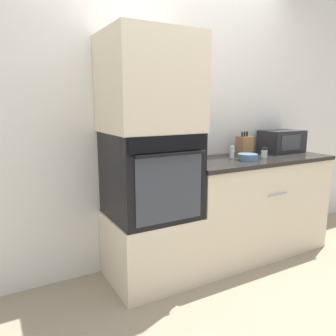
{
  "coord_description": "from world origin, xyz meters",
  "views": [
    {
      "loc": [
        -1.4,
        -1.89,
        1.38
      ],
      "look_at": [
        -0.22,
        0.21,
        0.91
      ],
      "focal_mm": 35.0,
      "sensor_mm": 36.0,
      "label": 1
    }
  ],
  "objects": [
    {
      "name": "microwave",
      "position": [
        1.21,
        0.42,
        1.02
      ],
      "size": [
        0.42,
        0.28,
        0.22
      ],
      "color": "#232326",
      "rests_on": "counter_unit"
    },
    {
      "name": "wall_oven",
      "position": [
        -0.33,
        0.3,
        0.86
      ],
      "size": [
        0.63,
        0.64,
        0.64
      ],
      "color": "black",
      "rests_on": "oven_cabinet_base"
    },
    {
      "name": "condiment_jar_mid",
      "position": [
        0.77,
        0.22,
        0.96
      ],
      "size": [
        0.06,
        0.06,
        0.1
      ],
      "color": "silver",
      "rests_on": "counter_unit"
    },
    {
      "name": "ground_plane",
      "position": [
        0.0,
        0.0,
        0.0
      ],
      "size": [
        12.0,
        12.0,
        0.0
      ],
      "primitive_type": "plane",
      "color": "gray"
    },
    {
      "name": "knife_block",
      "position": [
        0.74,
        0.45,
        1.0
      ],
      "size": [
        0.12,
        0.11,
        0.22
      ],
      "color": "olive",
      "rests_on": "counter_unit"
    },
    {
      "name": "oven_cabinet_upper",
      "position": [
        -0.33,
        0.3,
        1.53
      ],
      "size": [
        0.65,
        0.6,
        0.7
      ],
      "color": "beige",
      "rests_on": "wall_oven"
    },
    {
      "name": "counter_unit",
      "position": [
        0.72,
        0.3,
        0.46
      ],
      "size": [
        1.47,
        0.63,
        0.91
      ],
      "color": "beige",
      "rests_on": "ground_plane"
    },
    {
      "name": "wall_back",
      "position": [
        0.0,
        0.63,
        1.25
      ],
      "size": [
        8.0,
        0.05,
        2.5
      ],
      "color": "silver",
      "rests_on": "ground_plane"
    },
    {
      "name": "bowl",
      "position": [
        0.56,
        0.21,
        0.94
      ],
      "size": [
        0.17,
        0.17,
        0.06
      ],
      "color": "#517599",
      "rests_on": "counter_unit"
    },
    {
      "name": "oven_cabinet_base",
      "position": [
        -0.33,
        0.3,
        0.27
      ],
      "size": [
        0.65,
        0.6,
        0.54
      ],
      "color": "beige",
      "rests_on": "ground_plane"
    },
    {
      "name": "condiment_jar_near",
      "position": [
        0.5,
        0.33,
        0.96
      ],
      "size": [
        0.04,
        0.04,
        0.11
      ],
      "color": "silver",
      "rests_on": "counter_unit"
    }
  ]
}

